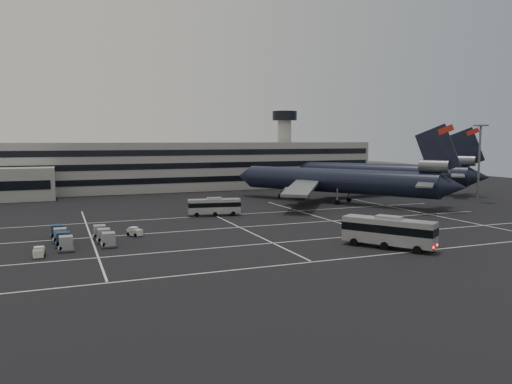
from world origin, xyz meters
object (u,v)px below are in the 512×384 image
at_px(bus_far, 214,206).
at_px(bus_near, 389,231).
at_px(tug_a, 39,252).
at_px(trijet_main, 338,181).
at_px(uld_cluster, 80,237).

bearing_deg(bus_far, bus_near, -150.36).
distance_m(bus_far, tug_a, 39.70).
relative_size(trijet_main, bus_near, 4.22).
relative_size(trijet_main, tug_a, 21.62).
relative_size(trijet_main, uld_cluster, 4.07).
distance_m(trijet_main, bus_far, 33.83).
distance_m(trijet_main, tug_a, 71.77).
bearing_deg(bus_near, trijet_main, 33.26).
bearing_deg(trijet_main, tug_a, 174.54).
height_order(trijet_main, bus_far, trijet_main).
bearing_deg(bus_far, uld_cluster, 134.93).
bearing_deg(bus_far, trijet_main, -66.34).
distance_m(bus_near, uld_cluster, 43.40).
height_order(bus_near, tug_a, bus_near).
distance_m(trijet_main, uld_cluster, 64.09).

